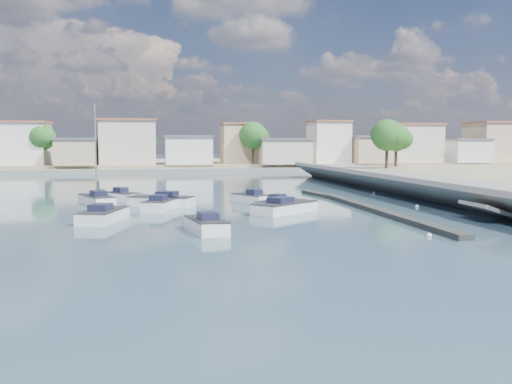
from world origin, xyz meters
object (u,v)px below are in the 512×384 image
motorboat_f (250,199)px  motorboat_g (125,197)px  motorboat_a (205,225)px  sailboat (96,200)px  motorboat_e (105,216)px  motorboat_h (288,208)px  motorboat_d (274,206)px  motorboat_b (161,205)px  motorboat_c (158,201)px

motorboat_f → motorboat_g: size_ratio=1.09×
motorboat_a → sailboat: size_ratio=0.56×
motorboat_a → sailboat: sailboat is taller
motorboat_e → sailboat: 11.10m
sailboat → motorboat_f: bearing=-5.4°
sailboat → motorboat_e: bearing=-81.2°
motorboat_h → sailboat: (-15.37, 8.48, 0.04)m
motorboat_a → motorboat_e: size_ratio=0.85×
motorboat_f → sailboat: (-13.58, 1.27, 0.04)m
motorboat_d → motorboat_g: same height
motorboat_e → motorboat_f: size_ratio=1.34×
motorboat_g → motorboat_a: bearing=-73.1°
motorboat_a → motorboat_h: bearing=49.7°
motorboat_e → sailboat: size_ratio=0.66×
motorboat_e → motorboat_h: bearing=10.3°
motorboat_g → sailboat: sailboat is taller
motorboat_f → sailboat: sailboat is taller
motorboat_e → motorboat_g: (0.67, 13.17, 0.00)m
motorboat_b → motorboat_h: size_ratio=0.86×
motorboat_f → motorboat_d: bearing=-80.8°
motorboat_b → motorboat_e: (-3.95, -6.13, 0.00)m
sailboat → motorboat_c: bearing=-19.5°
motorboat_a → motorboat_h: (7.18, 8.45, -0.00)m
motorboat_c → motorboat_d: same height
motorboat_g → motorboat_d: bearing=-37.6°
motorboat_c → motorboat_g: (-3.03, 4.12, 0.00)m
motorboat_e → motorboat_f: 15.33m
motorboat_e → sailboat: bearing=98.8°
motorboat_b → motorboat_f: same height
motorboat_b → motorboat_e: same height
motorboat_f → motorboat_g: same height
motorboat_h → motorboat_e: bearing=-169.7°
motorboat_e → motorboat_g: 13.18m
motorboat_d → motorboat_f: same height
motorboat_f → motorboat_c: bearing=-175.5°
motorboat_c → motorboat_e: bearing=-112.3°
motorboat_c → motorboat_d: (9.14, -5.24, -0.00)m
motorboat_e → motorboat_h: same height
motorboat_d → motorboat_e: bearing=-163.5°
motorboat_a → motorboat_b: same height
motorboat_d → sailboat: bearing=153.8°
motorboat_a → motorboat_b: size_ratio=0.99×
motorboat_e → motorboat_d: bearing=16.5°
motorboat_h → motorboat_b: bearing=159.5°
motorboat_c → sailboat: size_ratio=0.67×
motorboat_c → motorboat_f: same height
motorboat_d → motorboat_b: bearing=165.4°
motorboat_a → motorboat_e: bearing=137.4°
motorboat_a → motorboat_d: same height
motorboat_d → motorboat_h: bearing=-57.9°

